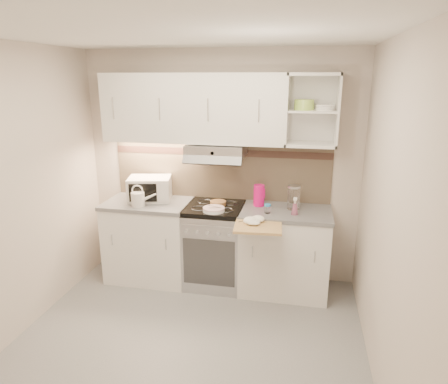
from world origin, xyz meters
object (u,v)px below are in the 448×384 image
object	(u,v)px
microwave	(150,189)
pink_pitcher	(259,195)
spray_bottle	(295,207)
cutting_board	(258,226)
watering_can	(139,199)
electric_range	(215,245)
glass_jar	(294,197)
plate_stack	(214,209)

from	to	relation	value
microwave	pink_pitcher	bearing A→B (deg)	-11.77
spray_bottle	cutting_board	size ratio (longest dim) A/B	0.43
spray_bottle	pink_pitcher	bearing A→B (deg)	152.87
spray_bottle	watering_can	bearing A→B (deg)	-176.15
electric_range	glass_jar	bearing A→B (deg)	3.96
glass_jar	cutting_board	distance (m)	0.59
electric_range	spray_bottle	size ratio (longest dim) A/B	4.80
electric_range	pink_pitcher	xyz separation A→B (m)	(0.46, 0.10, 0.56)
pink_pitcher	glass_jar	world-z (taller)	glass_jar
electric_range	plate_stack	world-z (taller)	plate_stack
glass_jar	spray_bottle	distance (m)	0.18
watering_can	pink_pitcher	xyz separation A→B (m)	(1.23, 0.27, 0.03)
plate_stack	pink_pitcher	bearing A→B (deg)	33.07
plate_stack	glass_jar	distance (m)	0.83
pink_pitcher	microwave	bearing A→B (deg)	-169.92
pink_pitcher	cutting_board	size ratio (longest dim) A/B	0.52
glass_jar	spray_bottle	size ratio (longest dim) A/B	1.34
electric_range	spray_bottle	distance (m)	0.99
pink_pitcher	cutting_board	bearing A→B (deg)	-75.01
electric_range	microwave	bearing A→B (deg)	174.57
electric_range	microwave	distance (m)	0.95
cutting_board	spray_bottle	bearing A→B (deg)	40.42
pink_pitcher	glass_jar	size ratio (longest dim) A/B	0.90
microwave	cutting_board	world-z (taller)	microwave
electric_range	plate_stack	size ratio (longest dim) A/B	4.08
electric_range	watering_can	xyz separation A→B (m)	(-0.78, -0.17, 0.53)
watering_can	glass_jar	distance (m)	1.61
microwave	watering_can	world-z (taller)	microwave
electric_range	pink_pitcher	size ratio (longest dim) A/B	3.98
electric_range	pink_pitcher	distance (m)	0.73
microwave	spray_bottle	distance (m)	1.60
watering_can	glass_jar	size ratio (longest dim) A/B	1.10
plate_stack	watering_can	bearing A→B (deg)	179.57
microwave	spray_bottle	bearing A→B (deg)	-19.58
spray_bottle	plate_stack	bearing A→B (deg)	-173.52
plate_stack	spray_bottle	distance (m)	0.81
microwave	cutting_board	distance (m)	1.36
spray_bottle	cutting_board	world-z (taller)	spray_bottle
watering_can	spray_bottle	distance (m)	1.61
watering_can	spray_bottle	world-z (taller)	watering_can
electric_range	watering_can	world-z (taller)	watering_can
pink_pitcher	plate_stack	bearing A→B (deg)	-138.08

